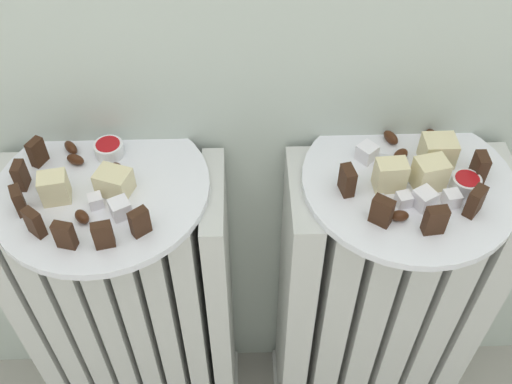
% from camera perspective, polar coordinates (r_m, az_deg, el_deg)
% --- Properties ---
extents(radiator_left, '(0.36, 0.17, 0.68)m').
position_cam_1_polar(radiator_left, '(1.14, -11.33, -11.81)').
color(radiator_left, silver).
rests_on(radiator_left, ground_plane).
extents(radiator_right, '(0.36, 0.17, 0.68)m').
position_cam_1_polar(radiator_right, '(1.15, 11.24, -11.23)').
color(radiator_right, silver).
rests_on(radiator_right, ground_plane).
extents(plate_left, '(0.31, 0.31, 0.01)m').
position_cam_1_polar(plate_left, '(0.87, -14.66, 0.30)').
color(plate_left, white).
rests_on(plate_left, radiator_left).
extents(plate_right, '(0.31, 0.31, 0.01)m').
position_cam_1_polar(plate_right, '(0.88, 14.51, 0.94)').
color(plate_right, white).
rests_on(plate_right, radiator_right).
extents(dark_cake_slice_left_0, '(0.02, 0.03, 0.04)m').
position_cam_1_polar(dark_cake_slice_left_0, '(0.91, -20.42, 3.64)').
color(dark_cake_slice_left_0, '#382114').
rests_on(dark_cake_slice_left_0, plate_left).
extents(dark_cake_slice_left_1, '(0.01, 0.03, 0.04)m').
position_cam_1_polar(dark_cake_slice_left_1, '(0.88, -21.83, 1.49)').
color(dark_cake_slice_left_1, '#382114').
rests_on(dark_cake_slice_left_1, plate_left).
extents(dark_cake_slice_left_2, '(0.02, 0.03, 0.04)m').
position_cam_1_polar(dark_cake_slice_left_2, '(0.85, -21.97, -0.80)').
color(dark_cake_slice_left_2, '#382114').
rests_on(dark_cake_slice_left_2, plate_left).
extents(dark_cake_slice_left_3, '(0.03, 0.03, 0.04)m').
position_cam_1_polar(dark_cake_slice_left_3, '(0.82, -20.66, -2.79)').
color(dark_cake_slice_left_3, '#382114').
rests_on(dark_cake_slice_left_3, plate_left).
extents(dark_cake_slice_left_4, '(0.03, 0.02, 0.04)m').
position_cam_1_polar(dark_cake_slice_left_4, '(0.79, -18.03, -4.01)').
color(dark_cake_slice_left_4, '#382114').
rests_on(dark_cake_slice_left_4, plate_left).
extents(dark_cake_slice_left_5, '(0.03, 0.02, 0.04)m').
position_cam_1_polar(dark_cake_slice_left_5, '(0.78, -14.58, -4.06)').
color(dark_cake_slice_left_5, '#382114').
rests_on(dark_cake_slice_left_5, plate_left).
extents(dark_cake_slice_left_6, '(0.03, 0.03, 0.04)m').
position_cam_1_polar(dark_cake_slice_left_6, '(0.78, -11.18, -2.88)').
color(dark_cake_slice_left_6, '#382114').
rests_on(dark_cake_slice_left_6, plate_left).
extents(marble_cake_slice_left_0, '(0.06, 0.05, 0.04)m').
position_cam_1_polar(marble_cake_slice_left_0, '(0.84, -13.57, 0.94)').
color(marble_cake_slice_left_0, beige).
rests_on(marble_cake_slice_left_0, plate_left).
extents(marble_cake_slice_left_1, '(0.04, 0.04, 0.04)m').
position_cam_1_polar(marble_cake_slice_left_1, '(0.85, -18.93, 0.39)').
color(marble_cake_slice_left_1, beige).
rests_on(marble_cake_slice_left_1, plate_left).
extents(turkish_delight_left_0, '(0.02, 0.02, 0.02)m').
position_cam_1_polar(turkish_delight_left_0, '(0.83, -15.25, -0.84)').
color(turkish_delight_left_0, white).
rests_on(turkish_delight_left_0, plate_left).
extents(turkish_delight_left_1, '(0.03, 0.03, 0.03)m').
position_cam_1_polar(turkish_delight_left_1, '(0.81, -13.00, -1.56)').
color(turkish_delight_left_1, white).
rests_on(turkish_delight_left_1, plate_left).
extents(medjool_date_left_0, '(0.03, 0.03, 0.02)m').
position_cam_1_polar(medjool_date_left_0, '(0.82, -16.49, -2.31)').
color(medjool_date_left_0, '#3D1E0F').
rests_on(medjool_date_left_0, plate_left).
extents(medjool_date_left_1, '(0.03, 0.03, 0.01)m').
position_cam_1_polar(medjool_date_left_1, '(0.87, -13.40, 2.16)').
color(medjool_date_left_1, '#3D1E0F').
rests_on(medjool_date_left_1, plate_left).
extents(medjool_date_left_2, '(0.03, 0.03, 0.02)m').
position_cam_1_polar(medjool_date_left_2, '(0.92, -17.48, 4.12)').
color(medjool_date_left_2, '#3D1E0F').
rests_on(medjool_date_left_2, plate_left).
extents(medjool_date_left_3, '(0.03, 0.02, 0.02)m').
position_cam_1_polar(medjool_date_left_3, '(0.90, -17.07, 3.01)').
color(medjool_date_left_3, '#3D1E0F').
rests_on(medjool_date_left_3, plate_left).
extents(jam_bowl_left, '(0.04, 0.04, 0.02)m').
position_cam_1_polar(jam_bowl_left, '(0.90, -14.05, 4.11)').
color(jam_bowl_left, white).
rests_on(jam_bowl_left, plate_left).
extents(dark_cake_slice_right_0, '(0.02, 0.03, 0.04)m').
position_cam_1_polar(dark_cake_slice_right_0, '(0.82, 8.83, 1.11)').
color(dark_cake_slice_right_0, '#382114').
rests_on(dark_cake_slice_right_0, plate_right).
extents(dark_cake_slice_right_1, '(0.03, 0.03, 0.04)m').
position_cam_1_polar(dark_cake_slice_right_1, '(0.79, 12.08, -1.83)').
color(dark_cake_slice_right_1, '#382114').
rests_on(dark_cake_slice_right_1, plate_right).
extents(dark_cake_slice_right_2, '(0.03, 0.02, 0.04)m').
position_cam_1_polar(dark_cake_slice_right_2, '(0.80, 16.95, -2.64)').
color(dark_cake_slice_right_2, '#382114').
rests_on(dark_cake_slice_right_2, plate_right).
extents(dark_cake_slice_right_3, '(0.03, 0.03, 0.04)m').
position_cam_1_polar(dark_cake_slice_right_3, '(0.84, 20.45, -0.85)').
color(dark_cake_slice_right_3, '#382114').
rests_on(dark_cake_slice_right_3, plate_right).
extents(dark_cake_slice_right_4, '(0.02, 0.03, 0.04)m').
position_cam_1_polar(dark_cake_slice_right_4, '(0.89, 20.83, 2.27)').
color(dark_cake_slice_right_4, '#382114').
rests_on(dark_cake_slice_right_4, plate_right).
extents(marble_cake_slice_right_0, '(0.05, 0.04, 0.05)m').
position_cam_1_polar(marble_cake_slice_right_0, '(0.85, 16.46, 1.70)').
color(marble_cake_slice_right_0, beige).
rests_on(marble_cake_slice_right_0, plate_right).
extents(marble_cake_slice_right_1, '(0.04, 0.03, 0.05)m').
position_cam_1_polar(marble_cake_slice_right_1, '(0.84, 12.86, 1.60)').
color(marble_cake_slice_right_1, beige).
rests_on(marble_cake_slice_right_1, plate_right).
extents(marble_cake_slice_right_2, '(0.05, 0.04, 0.04)m').
position_cam_1_polar(marble_cake_slice_right_2, '(0.90, 17.20, 3.84)').
color(marble_cake_slice_right_2, beige).
rests_on(marble_cake_slice_right_2, plate_right).
extents(turkish_delight_right_0, '(0.04, 0.04, 0.03)m').
position_cam_1_polar(turkish_delight_right_0, '(0.88, 10.68, 3.78)').
color(turkish_delight_right_0, white).
rests_on(turkish_delight_right_0, plate_right).
extents(turkish_delight_right_1, '(0.02, 0.02, 0.02)m').
position_cam_1_polar(turkish_delight_right_1, '(0.85, 18.40, -0.61)').
color(turkish_delight_right_1, white).
rests_on(turkish_delight_right_1, plate_right).
extents(turkish_delight_right_2, '(0.02, 0.02, 0.02)m').
position_cam_1_polar(turkish_delight_right_2, '(0.83, 14.10, -0.72)').
color(turkish_delight_right_2, white).
rests_on(turkish_delight_right_2, plate_right).
extents(turkish_delight_right_3, '(0.04, 0.04, 0.03)m').
position_cam_1_polar(turkish_delight_right_3, '(0.83, 15.96, -0.63)').
color(turkish_delight_right_3, white).
rests_on(turkish_delight_right_3, plate_right).
extents(medjool_date_right_0, '(0.03, 0.03, 0.02)m').
position_cam_1_polar(medjool_date_right_0, '(0.90, 13.81, 3.51)').
color(medjool_date_right_0, '#3D1E0F').
rests_on(medjool_date_right_0, plate_right).
extents(medjool_date_right_1, '(0.03, 0.03, 0.02)m').
position_cam_1_polar(medjool_date_right_1, '(0.92, 12.91, 5.16)').
color(medjool_date_right_1, '#3D1E0F').
rests_on(medjool_date_right_1, plate_right).
extents(medjool_date_right_2, '(0.03, 0.02, 0.02)m').
position_cam_1_polar(medjool_date_right_2, '(0.81, 13.73, -2.25)').
color(medjool_date_right_2, '#3D1E0F').
rests_on(medjool_date_right_2, plate_right).
extents(medjool_date_right_3, '(0.02, 0.03, 0.01)m').
position_cam_1_polar(medjool_date_right_3, '(0.94, 16.62, 5.30)').
color(medjool_date_right_3, '#3D1E0F').
rests_on(medjool_date_right_3, plate_right).
extents(jam_bowl_right, '(0.04, 0.04, 0.02)m').
position_cam_1_polar(jam_bowl_right, '(0.87, 19.64, 0.83)').
color(jam_bowl_right, white).
rests_on(jam_bowl_right, plate_right).
extents(fork, '(0.04, 0.09, 0.00)m').
position_cam_1_polar(fork, '(0.87, 12.25, 1.84)').
color(fork, silver).
rests_on(fork, plate_right).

